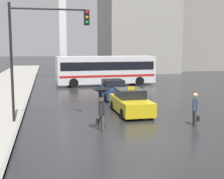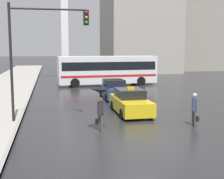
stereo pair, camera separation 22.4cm
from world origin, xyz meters
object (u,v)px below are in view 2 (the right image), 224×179
monument_cross (64,9)px  traffic_light (41,41)px  taxi (130,102)px  pedestrian_man (195,107)px  sedan_red (114,90)px  pedestrian_with_umbrella (100,98)px  city_bus (107,69)px

monument_cross → traffic_light: bearing=-95.8°
taxi → traffic_light: (-5.27, -1.42, 3.73)m
taxi → traffic_light: traffic_light is taller
pedestrian_man → monument_cross: (-5.31, 25.84, 7.96)m
traffic_light → monument_cross: bearing=84.2°
sedan_red → pedestrian_with_umbrella: (-2.68, -9.67, 0.94)m
city_bus → sedan_red: bearing=169.4°
taxi → sedan_red: taxi is taller
taxi → traffic_light: 6.61m
taxi → city_bus: (1.31, 14.93, 1.07)m
taxi → city_bus: bearing=-95.0°
sedan_red → monument_cross: bearing=-79.2°
pedestrian_with_umbrella → monument_cross: 26.84m
city_bus → pedestrian_man: city_bus is taller
sedan_red → city_bus: (1.12, 9.05, 1.07)m
pedestrian_with_umbrella → traffic_light: (-2.77, 2.35, 2.79)m
sedan_red → pedestrian_man: (2.24, -9.68, 0.30)m
sedan_red → pedestrian_man: 9.94m
pedestrian_with_umbrella → pedestrian_man: size_ratio=1.20×
sedan_red → city_bus: bearing=-97.1°
sedan_red → monument_cross: monument_cross is taller
sedan_red → pedestrian_with_umbrella: 10.07m
sedan_red → pedestrian_with_umbrella: size_ratio=1.95×
city_bus → traffic_light: size_ratio=1.70×
sedan_red → city_bus: 9.18m
taxi → traffic_light: size_ratio=0.71×
pedestrian_with_umbrella → pedestrian_man: pedestrian_with_umbrella is taller
city_bus → monument_cross: bearing=27.0°
pedestrian_with_umbrella → traffic_light: size_ratio=0.33×
taxi → sedan_red: (0.19, 5.89, -0.00)m
monument_cross → pedestrian_with_umbrella: bearing=-89.1°
pedestrian_with_umbrella → taxi: bearing=-56.5°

